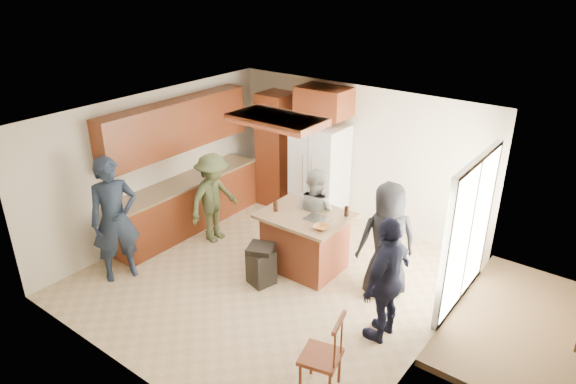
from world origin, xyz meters
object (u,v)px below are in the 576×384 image
Objects in this scene: person_front_left at (115,219)px; person_behind_left at (315,215)px; kitchen_island at (305,240)px; person_counter at (214,198)px; person_behind_right at (387,241)px; refrigerator at (319,173)px; person_side_right at (387,279)px; trash_bin at (261,264)px; spindle_chair at (322,357)px.

person_front_left reaches higher than person_behind_left.
person_counter is at bearing -173.52° from kitchen_island.
person_behind_right is at bearing -83.39° from person_counter.
person_behind_left is 1.43m from refrigerator.
person_side_right is (3.81, 1.16, -0.12)m from person_front_left.
person_counter is at bearing 26.63° from person_behind_left.
refrigerator reaches higher than person_side_right.
person_counter is 0.87× the size of refrigerator.
person_front_left is 1.14× the size of person_side_right.
person_side_right is 1.91m from kitchen_island.
spindle_chair reaches higher than trash_bin.
spindle_chair is (1.88, -1.20, 0.13)m from trash_bin.
refrigerator is at bearing 116.75° from kitchen_island.
person_side_right is 1.30m from spindle_chair.
person_behind_right is at bearing -150.46° from person_side_right.
person_behind_right is 0.95× the size of refrigerator.
trash_bin is 2.23m from spindle_chair.
person_front_left reaches higher than spindle_chair.
person_front_left reaches higher than kitchen_island.
refrigerator is (-2.08, 1.41, 0.04)m from person_behind_right.
person_front_left is at bearing -11.79° from person_behind_right.
person_front_left is 1.25× the size of person_behind_left.
person_counter is (0.35, 1.67, -0.18)m from person_front_left.
person_front_left reaches higher than trash_bin.
refrigerator is at bearing -76.70° from person_behind_right.
person_front_left is at bearing 178.87° from spindle_chair.
person_behind_right reaches higher than trash_bin.
person_front_left is 3.05× the size of trash_bin.
person_side_right is at bearing -49.76° from person_front_left.
person_counter reaches higher than kitchen_island.
trash_bin is 0.63× the size of spindle_chair.
person_behind_right is at bearing -35.95° from person_front_left.
refrigerator is 4.26m from spindle_chair.
person_behind_right is at bearing 6.27° from kitchen_island.
refrigerator is 2.42m from trash_bin.
person_side_right is (1.77, -1.04, 0.07)m from person_behind_left.
person_front_left is at bearing 56.33° from person_behind_left.
person_front_left is 2.84m from kitchen_island.
refrigerator is (-2.51, 2.26, 0.05)m from person_side_right.
person_front_left is 3.93m from person_behind_right.
person_front_left is 3.74m from spindle_chair.
person_front_left reaches higher than person_behind_right.
trash_bin is at bearing -109.51° from kitchen_island.
trash_bin is (-1.99, -0.03, -0.53)m from person_side_right.
spindle_chair is at bearing -32.62° from trash_bin.
person_behind_left is at bearing -118.09° from person_side_right.
person_behind_left is (2.04, 2.21, -0.19)m from person_front_left.
kitchen_island is 2.53m from spindle_chair.
kitchen_island is at bearing 70.49° from trash_bin.
kitchen_island is (0.04, -0.34, -0.30)m from person_behind_left.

